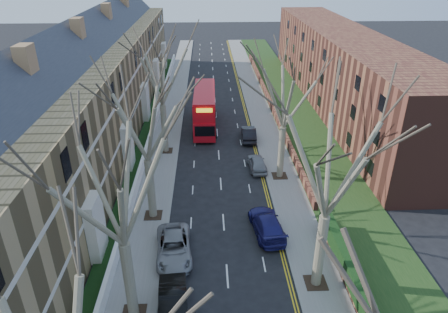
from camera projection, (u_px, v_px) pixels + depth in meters
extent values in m
cube|color=slate|center=(171.00, 115.00, 53.08)|extent=(3.00, 102.00, 0.12)
cube|color=slate|center=(261.00, 113.00, 53.54)|extent=(3.00, 102.00, 0.12)
cube|color=olive|center=(91.00, 100.00, 43.42)|extent=(9.00, 78.00, 10.00)
cube|color=#2A2C34|center=(82.00, 44.00, 40.69)|extent=(4.67, 78.00, 4.67)
cube|color=silver|center=(133.00, 112.00, 44.27)|extent=(0.12, 78.00, 0.35)
cube|color=silver|center=(130.00, 81.00, 42.68)|extent=(0.12, 78.00, 0.35)
cube|color=brown|center=(341.00, 68.00, 55.30)|extent=(8.00, 54.00, 10.00)
cube|color=brown|center=(269.00, 100.00, 56.94)|extent=(0.35, 54.00, 0.90)
cube|color=white|center=(151.00, 136.00, 45.64)|extent=(0.30, 78.00, 1.00)
cube|color=#193613|center=(294.00, 112.00, 53.67)|extent=(6.00, 102.00, 0.06)
cylinder|color=#776D55|center=(129.00, 281.00, 22.49)|extent=(0.64, 0.64, 5.25)
cube|color=#2D2116|center=(134.00, 313.00, 23.68)|extent=(1.40, 1.40, 0.05)
cylinder|color=#776D55|center=(151.00, 189.00, 31.44)|extent=(0.64, 0.64, 5.07)
cube|color=#2D2116|center=(153.00, 215.00, 32.58)|extent=(1.40, 1.40, 0.05)
cylinder|color=#776D55|center=(164.00, 128.00, 42.08)|extent=(0.60, 0.60, 5.25)
cube|color=#2D2116|center=(166.00, 151.00, 43.26)|extent=(1.40, 1.40, 0.05)
cylinder|color=#776D55|center=(320.00, 251.00, 24.71)|extent=(0.64, 0.64, 5.25)
cube|color=#2D2116|center=(316.00, 283.00, 25.90)|extent=(1.40, 1.40, 0.05)
cylinder|color=#776D55|center=(281.00, 152.00, 37.22)|extent=(0.60, 0.60, 5.07)
cube|color=#2D2116|center=(280.00, 176.00, 38.36)|extent=(1.40, 1.40, 0.05)
cube|color=#B70D16|center=(205.00, 116.00, 48.91)|extent=(2.62, 10.97, 2.19)
cube|color=#B70D16|center=(205.00, 100.00, 47.96)|extent=(2.62, 10.42, 1.99)
cube|color=black|center=(205.00, 112.00, 48.71)|extent=(2.63, 10.10, 0.90)
cube|color=black|center=(205.00, 99.00, 47.92)|extent=(2.63, 9.88, 0.90)
imported|color=black|center=(173.00, 306.00, 23.39)|extent=(2.07, 4.89, 1.57)
imported|color=gray|center=(174.00, 247.00, 28.11)|extent=(2.86, 5.43, 1.46)
imported|color=navy|center=(267.00, 224.00, 30.49)|extent=(2.70, 5.38, 1.50)
imported|color=gray|center=(257.00, 163.00, 39.53)|extent=(1.83, 4.09, 1.36)
imported|color=black|center=(249.00, 134.00, 45.83)|extent=(1.74, 4.53, 1.47)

